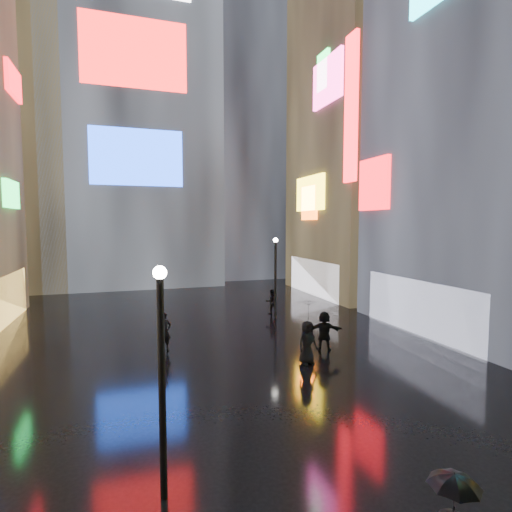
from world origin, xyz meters
name	(u,v)px	position (x,y,z in m)	size (l,w,h in m)	color
ground	(210,337)	(0.00, 20.00, 0.00)	(140.00, 140.00, 0.00)	black
building_right_mid	(499,65)	(15.98, 17.01, 14.99)	(10.28, 13.70, 30.00)	black
building_right_far	(366,133)	(15.98, 30.00, 13.98)	(10.28, 12.00, 28.00)	black
tower_main	(133,80)	(-3.00, 43.97, 21.01)	(16.00, 14.20, 42.00)	black
tower_flank_right	(239,132)	(9.00, 46.00, 17.00)	(12.00, 12.00, 34.00)	black
tower_flank_left	(11,149)	(-14.00, 42.00, 13.00)	(10.00, 10.00, 26.00)	black
lamp_near	(162,369)	(-3.50, 7.90, 2.94)	(0.30, 0.30, 5.20)	black
lamp_far	(275,273)	(4.94, 23.02, 2.94)	(0.30, 0.30, 5.20)	black
pedestrian_4	(307,342)	(3.24, 14.72, 0.94)	(0.92, 0.60, 1.88)	black
pedestrian_5	(324,331)	(4.80, 16.10, 0.95)	(1.77, 0.56, 1.91)	black
pedestrian_6	(165,332)	(-2.50, 18.36, 0.93)	(0.68, 0.45, 1.87)	black
pedestrian_7	(272,302)	(5.14, 24.25, 0.83)	(0.81, 0.63, 1.66)	black
umbrella_1	(454,493)	(0.39, 3.72, 2.08)	(0.74, 0.74, 0.65)	black
umbrella_2	(308,310)	(3.24, 14.72, 2.35)	(1.02, 1.04, 0.93)	black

